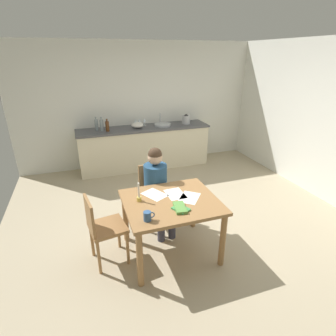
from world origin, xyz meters
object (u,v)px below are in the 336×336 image
at_px(coffee_mug, 148,216).
at_px(sink_unit, 162,125).
at_px(book_magazine, 180,208).
at_px(bottle_wine_red, 107,126).
at_px(chair_side_empty, 102,227).
at_px(candlestick, 139,196).
at_px(wine_glass_back_left, 135,121).
at_px(chair_at_table, 154,192).
at_px(person_seated, 157,185).
at_px(bottle_vinegar, 102,125).
at_px(mixing_bowl, 137,125).
at_px(book_cookery, 181,209).
at_px(bottle_oil, 96,125).
at_px(dining_table, 171,209).
at_px(stovetop_kettle, 186,119).
at_px(wine_glass_near_sink, 144,120).
at_px(wine_glass_by_kettle, 139,121).

bearing_deg(coffee_mug, sink_unit, 69.74).
bearing_deg(sink_unit, book_magazine, -104.11).
height_order(coffee_mug, book_magazine, coffee_mug).
bearing_deg(bottle_wine_red, chair_side_empty, -99.11).
xyz_separation_m(candlestick, wine_glass_back_left, (0.60, 2.89, 0.20)).
height_order(chair_at_table, chair_side_empty, chair_at_table).
relative_size(chair_at_table, person_seated, 0.74).
distance_m(sink_unit, bottle_vinegar, 1.29).
distance_m(sink_unit, mixing_bowl, 0.55).
relative_size(chair_at_table, wine_glass_back_left, 5.77).
bearing_deg(candlestick, book_cookery, -40.50).
height_order(chair_side_empty, wine_glass_back_left, wine_glass_back_left).
xyz_separation_m(sink_unit, bottle_oil, (-1.38, 0.06, 0.09)).
distance_m(dining_table, chair_side_empty, 0.83).
distance_m(person_seated, wine_glass_back_left, 2.47).
bearing_deg(book_magazine, bottle_vinegar, 108.18).
distance_m(coffee_mug, book_cookery, 0.41).
xyz_separation_m(stovetop_kettle, wine_glass_near_sink, (-0.91, 0.15, 0.01)).
distance_m(book_magazine, wine_glass_back_left, 3.22).
relative_size(dining_table, bottle_wine_red, 4.39).
distance_m(chair_at_table, wine_glass_back_left, 2.35).
bearing_deg(wine_glass_by_kettle, chair_at_table, -98.43).
bearing_deg(bottle_oil, wine_glass_by_kettle, 5.25).
relative_size(bottle_oil, stovetop_kettle, 1.23).
relative_size(coffee_mug, candlestick, 0.51).
bearing_deg(wine_glass_by_kettle, chair_side_empty, -111.32).
bearing_deg(book_cookery, wine_glass_back_left, 60.84).
bearing_deg(person_seated, book_cookery, -87.29).
bearing_deg(mixing_bowl, chair_at_table, -97.02).
xyz_separation_m(bottle_oil, wine_glass_back_left, (0.82, 0.08, -0.01)).
xyz_separation_m(dining_table, stovetop_kettle, (1.35, 2.85, 0.37)).
bearing_deg(book_cookery, wine_glass_near_sink, 57.34).
xyz_separation_m(bottle_oil, mixing_bowl, (0.83, -0.08, -0.06)).
height_order(candlestick, sink_unit, sink_unit).
relative_size(person_seated, wine_glass_near_sink, 7.76).
height_order(book_cookery, bottle_vinegar, bottle_vinegar).
bearing_deg(bottle_oil, chair_side_empty, -94.67).
height_order(coffee_mug, bottle_vinegar, bottle_vinegar).
distance_m(chair_at_table, wine_glass_near_sink, 2.38).
xyz_separation_m(book_magazine, mixing_bowl, (0.22, 3.04, 0.20)).
xyz_separation_m(dining_table, book_magazine, (0.03, -0.21, 0.13)).
distance_m(bottle_wine_red, stovetop_kettle, 1.74).
bearing_deg(bottle_wine_red, person_seated, -80.16).
relative_size(dining_table, bottle_oil, 4.06).
height_order(bottle_vinegar, wine_glass_near_sink, bottle_vinegar).
bearing_deg(coffee_mug, stovetop_kettle, 61.42).
bearing_deg(dining_table, bottle_wine_red, 97.86).
bearing_deg(sink_unit, wine_glass_back_left, 165.33).
distance_m(chair_at_table, candlestick, 0.76).
bearing_deg(chair_side_empty, wine_glass_back_left, 70.09).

